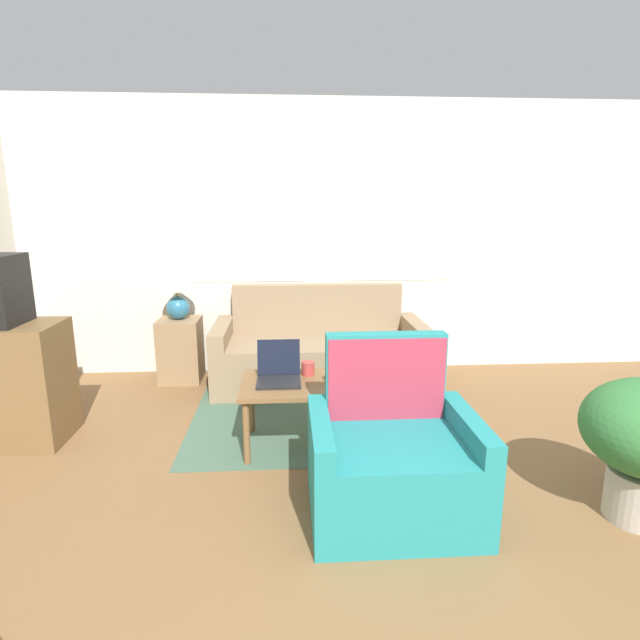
# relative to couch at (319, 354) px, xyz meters

# --- Properties ---
(wall_back) EXTENTS (6.94, 0.06, 2.60)m
(wall_back) POSITION_rel_couch_xyz_m (0.15, 0.43, 1.04)
(wall_back) COLOR silver
(wall_back) RESTS_ON ground_plane
(rug) EXTENTS (1.92, 1.85, 0.01)m
(rug) POSITION_rel_couch_xyz_m (-0.08, -0.67, -0.27)
(rug) COLOR #476651
(rug) RESTS_ON ground_plane
(couch) EXTENTS (1.91, 0.84, 0.88)m
(couch) POSITION_rel_couch_xyz_m (0.00, 0.00, 0.00)
(couch) COLOR #937A5B
(couch) RESTS_ON ground_plane
(armchair) EXTENTS (0.87, 0.70, 0.93)m
(armchair) POSITION_rel_couch_xyz_m (0.26, -2.04, 0.01)
(armchair) COLOR teal
(armchair) RESTS_ON ground_plane
(side_table) EXTENTS (0.38, 0.38, 0.59)m
(side_table) POSITION_rel_couch_xyz_m (-1.30, 0.14, 0.03)
(side_table) COLOR #937551
(side_table) RESTS_ON ground_plane
(table_lamp) EXTENTS (0.31, 0.31, 0.49)m
(table_lamp) POSITION_rel_couch_xyz_m (-1.30, 0.14, 0.62)
(table_lamp) COLOR teal
(table_lamp) RESTS_ON side_table
(coffee_table) EXTENTS (1.07, 0.58, 0.46)m
(coffee_table) POSITION_rel_couch_xyz_m (-0.08, -1.26, 0.14)
(coffee_table) COLOR brown
(coffee_table) RESTS_ON ground_plane
(laptop) EXTENTS (0.29, 0.31, 0.26)m
(laptop) POSITION_rel_couch_xyz_m (-0.35, -1.23, 0.25)
(laptop) COLOR black
(laptop) RESTS_ON coffee_table
(cup_navy) EXTENTS (0.09, 0.09, 0.09)m
(cup_navy) POSITION_rel_couch_xyz_m (-0.15, -1.12, 0.24)
(cup_navy) COLOR #B23D38
(cup_navy) RESTS_ON coffee_table
(cup_yellow) EXTENTS (0.09, 0.09, 0.08)m
(cup_yellow) POSITION_rel_couch_xyz_m (0.00, -1.26, 0.23)
(cup_yellow) COLOR #B23D38
(cup_yellow) RESTS_ON coffee_table
(book_red) EXTENTS (0.22, 0.18, 0.04)m
(book_red) POSITION_rel_couch_xyz_m (0.19, -1.20, 0.21)
(book_red) COLOR gold
(book_red) RESTS_ON coffee_table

